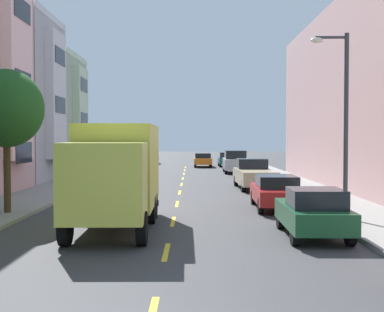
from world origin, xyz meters
TOP-DOWN VIEW (x-y plane):
  - ground_plane at (0.00, 30.00)m, footprint 160.00×160.00m
  - sidewalk_left at (-7.10, 28.00)m, footprint 3.20×120.00m
  - sidewalk_right at (7.10, 28.00)m, footprint 3.20×120.00m
  - lane_centerline_dashes at (0.00, 24.50)m, footprint 0.14×47.20m
  - townhouse_fifth_sage at (-14.58, 36.19)m, footprint 12.58×7.52m
  - street_tree_second at (-6.40, 13.34)m, footprint 2.82×2.82m
  - street_lamp at (5.94, 11.79)m, footprint 1.35×0.28m
  - delivery_box_truck at (-1.80, 10.62)m, footprint 2.47×7.07m
  - parked_suv_silver at (4.39, 38.29)m, footprint 2.02×4.83m
  - parked_hatchback_white at (-4.32, 33.57)m, footprint 1.82×4.04m
  - parked_pickup_champagne at (4.36, 24.26)m, footprint 2.15×5.36m
  - parked_sedan_navy at (-4.26, 53.95)m, footprint 1.88×4.53m
  - parked_hatchback_teal at (4.34, 48.27)m, footprint 1.74×4.00m
  - parked_wagon_burgundy at (-4.24, 39.79)m, footprint 1.88×4.72m
  - parked_sedan_red at (4.21, 15.27)m, footprint 1.91×4.54m
  - parked_hatchback_forest at (4.33, 9.03)m, footprint 1.82×4.04m
  - moving_orange_sedan at (1.80, 47.56)m, footprint 1.80×4.50m

SIDE VIEW (x-z plane):
  - ground_plane at x=0.00m, z-range 0.00..0.00m
  - lane_centerline_dashes at x=0.00m, z-range 0.00..0.01m
  - sidewalk_left at x=-7.10m, z-range 0.00..0.14m
  - sidewalk_right at x=7.10m, z-range 0.00..0.14m
  - parked_sedan_navy at x=-4.26m, z-range 0.03..1.46m
  - parked_sedan_red at x=4.21m, z-range 0.03..1.46m
  - moving_orange_sedan at x=1.80m, z-range 0.03..1.46m
  - parked_hatchback_white at x=-4.32m, z-range 0.01..1.51m
  - parked_hatchback_teal at x=4.34m, z-range 0.01..1.51m
  - parked_hatchback_forest at x=4.33m, z-range 0.01..1.51m
  - parked_wagon_burgundy at x=-4.24m, z-range 0.05..1.55m
  - parked_pickup_champagne at x=4.36m, z-range -0.04..1.69m
  - parked_suv_silver at x=4.39m, z-range 0.02..1.95m
  - delivery_box_truck at x=-1.80m, z-range 0.21..3.64m
  - street_lamp at x=5.94m, z-range 0.68..7.20m
  - street_tree_second at x=-6.40m, z-range 1.36..6.85m
  - townhouse_fifth_sage at x=-14.58m, z-range -0.20..9.63m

